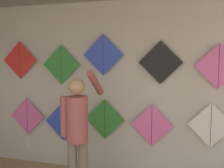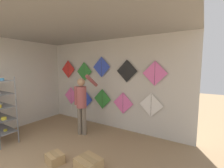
% 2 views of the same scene
% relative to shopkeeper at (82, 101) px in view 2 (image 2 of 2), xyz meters
% --- Properties ---
extents(back_panel, '(5.39, 0.06, 2.80)m').
position_rel_shopkeeper_xyz_m(back_panel, '(0.17, 0.94, 0.42)').
color(back_panel, beige).
rests_on(back_panel, ground).
extents(left_panel, '(0.06, 4.01, 2.80)m').
position_rel_shopkeeper_xyz_m(left_panel, '(-2.16, -0.69, 0.42)').
color(left_panel, beige).
rests_on(left_panel, ground).
extents(ceiling_slab, '(5.39, 4.01, 0.04)m').
position_rel_shopkeeper_xyz_m(ceiling_slab, '(0.17, -0.69, 1.84)').
color(ceiling_slab, gray).
extents(shopkeeper, '(0.43, 0.65, 1.74)m').
position_rel_shopkeeper_xyz_m(shopkeeper, '(0.00, 0.00, 0.00)').
color(shopkeeper, '#726656').
rests_on(shopkeeper, ground).
extents(cardboard_box, '(0.50, 0.44, 0.27)m').
position_rel_shopkeeper_xyz_m(cardboard_box, '(1.19, -1.13, -0.85)').
color(cardboard_box, tan).
rests_on(cardboard_box, ground).
extents(cardboard_box_spare, '(0.39, 0.35, 0.20)m').
position_rel_shopkeeper_xyz_m(cardboard_box_spare, '(0.44, -1.29, -0.88)').
color(cardboard_box_spare, tan).
rests_on(cardboard_box_spare, ground).
extents(kite_0, '(0.66, 0.04, 0.87)m').
position_rel_shopkeeper_xyz_m(kite_0, '(-1.34, 0.85, -0.16)').
color(kite_0, pink).
extents(kite_1, '(0.66, 0.01, 0.66)m').
position_rel_shopkeeper_xyz_m(kite_1, '(-0.64, 0.85, -0.17)').
color(kite_1, blue).
extents(kite_2, '(0.66, 0.01, 0.66)m').
position_rel_shopkeeper_xyz_m(kite_2, '(0.11, 0.85, -0.08)').
color(kite_2, '#338C38').
extents(kite_3, '(0.66, 0.01, 0.66)m').
position_rel_shopkeeper_xyz_m(kite_3, '(0.88, 0.85, -0.13)').
color(kite_3, pink).
extents(kite_4, '(0.66, 0.01, 0.66)m').
position_rel_shopkeeper_xyz_m(kite_4, '(1.74, 0.85, -0.07)').
color(kite_4, white).
extents(kite_5, '(0.66, 0.01, 0.66)m').
position_rel_shopkeeper_xyz_m(kite_5, '(-1.46, 0.85, 0.88)').
color(kite_5, red).
extents(kite_6, '(0.66, 0.01, 0.66)m').
position_rel_shopkeeper_xyz_m(kite_6, '(-0.66, 0.85, 0.80)').
color(kite_6, '#338C38').
extents(kite_7, '(0.66, 0.01, 0.66)m').
position_rel_shopkeeper_xyz_m(kite_7, '(0.09, 0.85, 0.96)').
color(kite_7, blue).
extents(kite_8, '(0.66, 0.01, 0.66)m').
position_rel_shopkeeper_xyz_m(kite_8, '(0.99, 0.85, 0.85)').
color(kite_8, black).
extents(kite_9, '(0.66, 0.01, 0.66)m').
position_rel_shopkeeper_xyz_m(kite_9, '(1.81, 0.85, 0.80)').
color(kite_9, pink).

